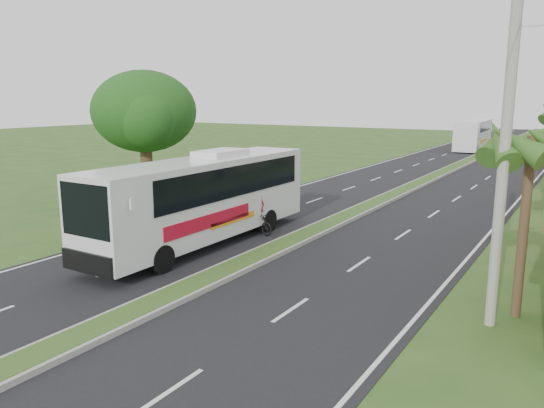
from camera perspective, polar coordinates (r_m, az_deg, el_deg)
The scene contains 11 objects.
ground at distance 17.31m, azimuth -8.19°, elevation -8.91°, with size 180.00×180.00×0.00m, color #28501D.
road_asphalt at distance 34.56m, azimuth 13.59°, elevation 1.12°, with size 14.00×160.00×0.02m, color black.
median_strip at distance 34.54m, azimuth 13.59°, elevation 1.27°, with size 1.20×160.00×0.18m.
lane_edge_left at distance 37.15m, azimuth 3.74°, elevation 2.10°, with size 0.12×160.00×0.01m, color silver.
lane_edge_right at distance 33.13m, azimuth 24.63°, elevation -0.05°, with size 0.12×160.00×0.01m, color silver.
palm_verge_a at distance 15.49m, azimuth 26.14°, elevation 5.68°, with size 2.40×2.40×5.45m.
shade_tree at distance 31.86m, azimuth -13.69°, elevation 9.36°, with size 6.30×6.00×7.54m.
utility_pole_a at distance 14.51m, azimuth 24.06°, elevation 9.24°, with size 1.60×0.28×11.00m.
coach_bus_main at distance 21.81m, azimuth -7.24°, elevation 1.05°, with size 2.54×11.80×3.81m.
coach_bus_far at distance 66.84m, azimuth 20.86°, elevation 7.16°, with size 3.09×11.74×3.39m.
motorcyclist at distance 23.40m, azimuth -1.47°, elevation -1.34°, with size 1.67×0.80×2.24m.
Camera 1 is at (10.55, -12.36, 5.96)m, focal length 35.00 mm.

